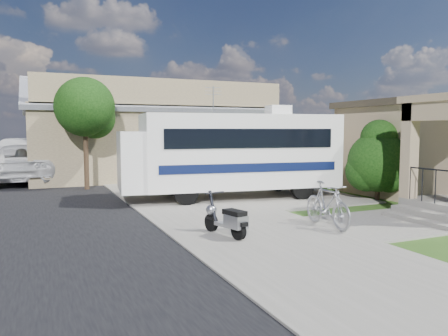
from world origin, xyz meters
name	(u,v)px	position (x,y,z in m)	size (l,w,h in m)	color
ground	(281,225)	(0.00, 0.00, 0.00)	(120.00, 120.00, 0.00)	#224011
sidewalk_slab	(148,183)	(-1.00, 10.00, 0.03)	(4.00, 80.00, 0.06)	slate
driveway_slab	(252,196)	(1.50, 4.50, 0.03)	(7.00, 6.00, 0.05)	slate
walk_slab	(398,222)	(3.00, -1.00, 0.03)	(4.00, 3.00, 0.05)	slate
warehouse	(148,138)	(0.00, 13.97, 1.99)	(12.50, 8.40, 5.04)	brown
street_tree_a	(87,110)	(-3.70, 9.05, 3.25)	(2.44, 2.40, 4.58)	black
street_tree_b	(69,115)	(-3.70, 19.05, 3.39)	(2.44, 2.40, 4.73)	black
street_tree_c	(60,122)	(-3.70, 28.05, 3.10)	(2.44, 2.40, 4.42)	black
motorhome	(232,152)	(0.68, 4.47, 1.68)	(7.86, 3.28, 3.91)	white
shrub	(378,159)	(5.20, 2.14, 1.44)	(2.29, 2.18, 2.81)	black
scooter	(227,220)	(-1.84, -0.72, 0.44)	(0.65, 1.46, 0.97)	black
bicycle	(327,207)	(0.81, -0.84, 0.56)	(0.52, 1.85, 1.11)	#95969C
pickup_truck	(22,163)	(-6.26, 12.94, 0.88)	(2.92, 6.33, 1.76)	white
van	(16,154)	(-6.72, 20.03, 0.97)	(2.71, 6.67, 1.93)	white
garden_hose	(403,212)	(3.85, -0.33, 0.10)	(0.43, 0.43, 0.20)	#125C16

